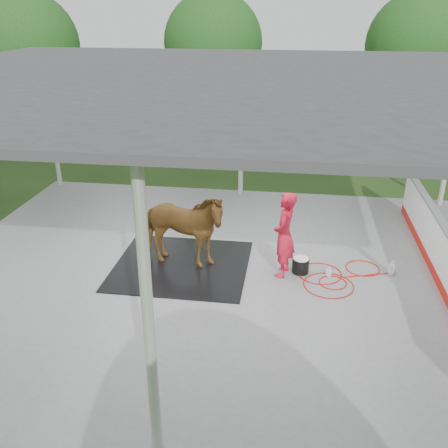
# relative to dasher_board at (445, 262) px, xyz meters

# --- Properties ---
(ground) EXTENTS (100.00, 100.00, 0.00)m
(ground) POSITION_rel_dasher_board_xyz_m (-4.60, 0.00, -0.59)
(ground) COLOR #1E3814
(concrete_slab) EXTENTS (12.00, 10.00, 0.05)m
(concrete_slab) POSITION_rel_dasher_board_xyz_m (-4.60, 0.00, -0.57)
(concrete_slab) COLOR slate
(concrete_slab) RESTS_ON ground
(pavilion_structure) EXTENTS (12.60, 10.60, 4.05)m
(pavilion_structure) POSITION_rel_dasher_board_xyz_m (-4.60, -0.00, 3.37)
(pavilion_structure) COLOR beige
(pavilion_structure) RESTS_ON ground
(dasher_board) EXTENTS (0.16, 8.00, 1.15)m
(dasher_board) POSITION_rel_dasher_board_xyz_m (0.00, 0.00, 0.00)
(dasher_board) COLOR #B1180E
(dasher_board) RESTS_ON concrete_slab
(tree_belt) EXTENTS (28.00, 28.00, 5.80)m
(tree_belt) POSITION_rel_dasher_board_xyz_m (-4.30, 0.90, 3.20)
(tree_belt) COLOR #382314
(tree_belt) RESTS_ON ground
(rubber_mat) EXTENTS (2.85, 2.68, 0.02)m
(rubber_mat) POSITION_rel_dasher_board_xyz_m (-5.36, 0.08, -0.53)
(rubber_mat) COLOR black
(rubber_mat) RESTS_ON concrete_slab
(horse) EXTENTS (2.11, 1.15, 1.70)m
(horse) POSITION_rel_dasher_board_xyz_m (-5.36, 0.08, 0.33)
(horse) COLOR brown
(horse) RESTS_ON rubber_mat
(handler) EXTENTS (0.55, 0.73, 1.82)m
(handler) POSITION_rel_dasher_board_xyz_m (-3.18, 0.03, 0.37)
(handler) COLOR red
(handler) RESTS_ON concrete_slab
(wash_bucket) EXTENTS (0.36, 0.36, 0.33)m
(wash_bucket) POSITION_rel_dasher_board_xyz_m (-2.81, 0.16, -0.37)
(wash_bucket) COLOR black
(wash_bucket) RESTS_ON concrete_slab
(soap_bottle_a) EXTENTS (0.17, 0.17, 0.32)m
(soap_bottle_a) POSITION_rel_dasher_board_xyz_m (-0.92, 0.34, -0.38)
(soap_bottle_a) COLOR silver
(soap_bottle_a) RESTS_ON concrete_slab
(soap_bottle_b) EXTENTS (0.13, 0.13, 0.21)m
(soap_bottle_b) POSITION_rel_dasher_board_xyz_m (-2.22, 0.08, -0.44)
(soap_bottle_b) COLOR #338CD8
(soap_bottle_b) RESTS_ON concrete_slab
(hose_coil) EXTENTS (2.04, 1.69, 0.02)m
(hose_coil) POSITION_rel_dasher_board_xyz_m (-2.13, 0.00, -0.53)
(hose_coil) COLOR #B6140D
(hose_coil) RESTS_ON concrete_slab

